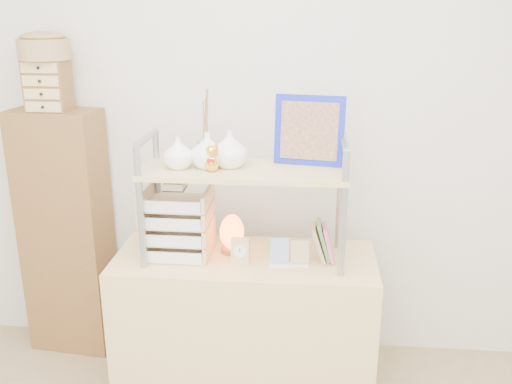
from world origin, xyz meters
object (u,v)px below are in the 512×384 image
Objects in this scene: desk at (245,328)px; salt_lamp at (232,233)px; letter_tray at (177,226)px; cabinet at (67,234)px.

desk is 0.48m from salt_lamp.
desk is 3.40× the size of letter_tray.
cabinet is 1.02m from salt_lamp.
cabinet reaches higher than desk.
desk is 6.45× the size of salt_lamp.
salt_lamp reaches higher than desk.
desk is at bearing -0.48° from letter_tray.
salt_lamp is (-0.07, 0.05, 0.47)m from desk.
cabinet is (-1.01, 0.37, 0.30)m from desk.
cabinet is 3.82× the size of letter_tray.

